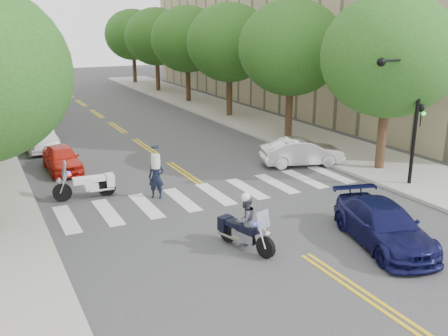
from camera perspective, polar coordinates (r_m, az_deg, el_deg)
ground at (r=16.24m, az=9.28°, el=-9.80°), size 140.00×140.00×0.00m
sidewalk_right at (r=38.93m, az=1.54°, el=6.05°), size 5.00×60.00×0.15m
tree_r_0 at (r=24.97m, az=18.36°, el=12.06°), size 6.40×6.40×8.45m
tree_r_1 at (r=31.13m, az=7.69°, el=13.45°), size 6.40×6.40×8.45m
tree_r_2 at (r=37.99m, az=0.64°, el=14.12°), size 6.40×6.40×8.45m
tree_r_3 at (r=45.22m, az=-4.22°, el=14.46°), size 6.40×6.40×8.45m
tree_r_4 at (r=52.68m, az=-7.74°, el=14.64°), size 6.40×6.40×8.45m
tree_r_5 at (r=60.27m, az=-10.38°, el=14.75°), size 6.40×6.40×8.45m
traffic_signal_pole at (r=22.67m, az=20.45°, el=6.81°), size 2.82×0.42×6.00m
motorcycle_police at (r=16.15m, az=2.32°, el=-6.39°), size 1.02×2.32×1.93m
motorcycle_parked at (r=21.52m, az=-15.06°, el=-1.83°), size 2.57×0.64×1.66m
officer_standing at (r=20.86m, az=-7.75°, el=-1.06°), size 0.78×0.72×1.80m
convertible at (r=25.76m, az=8.90°, el=1.81°), size 4.44×2.63×1.38m
sedan_blue at (r=17.29m, az=17.78°, el=-6.23°), size 3.11×5.07×1.37m
parked_car_a at (r=25.71m, az=-18.04°, el=1.05°), size 1.57×3.79×1.28m
parked_car_b at (r=30.46m, az=-20.48°, el=3.32°), size 1.82×4.54×1.47m
parked_car_c at (r=32.85m, az=-22.15°, el=3.99°), size 2.83×5.27×1.41m
parked_car_d at (r=38.43m, az=-21.35°, el=5.74°), size 2.20×4.93×1.40m
parked_car_e at (r=41.73m, az=-22.76°, el=6.27°), size 1.87×3.88×1.28m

